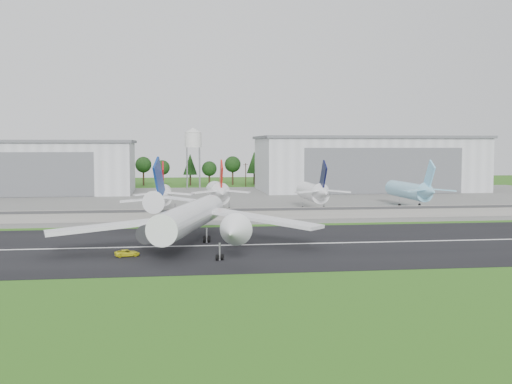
{
  "coord_description": "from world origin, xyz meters",
  "views": [
    {
      "loc": [
        -16.56,
        -122.34,
        20.92
      ],
      "look_at": [
        5.52,
        40.0,
        9.0
      ],
      "focal_mm": 45.0,
      "sensor_mm": 36.0,
      "label": 1
    }
  ],
  "objects": [
    {
      "name": "parked_jet_skyblue",
      "position": [
        63.48,
        81.54,
        5.98
      ],
      "size": [
        7.36,
        37.29,
        16.53
      ],
      "color": "#86C9E7",
      "rests_on": "ground"
    },
    {
      "name": "parked_jet_navy",
      "position": [
        29.27,
        76.55,
        6.11
      ],
      "size": [
        7.36,
        31.29,
        16.61
      ],
      "color": "white",
      "rests_on": "ground"
    },
    {
      "name": "ground",
      "position": [
        0.0,
        0.0,
        0.0
      ],
      "size": [
        600.0,
        600.0,
        0.0
      ],
      "primitive_type": "plane",
      "color": "#285A15",
      "rests_on": "ground"
    },
    {
      "name": "hangar_west",
      "position": [
        -80.0,
        164.92,
        11.63
      ],
      "size": [
        97.0,
        44.0,
        23.2
      ],
      "color": "silver",
      "rests_on": "ground"
    },
    {
      "name": "hangar_east",
      "position": [
        75.0,
        164.92,
        12.63
      ],
      "size": [
        102.0,
        47.0,
        25.2
      ],
      "color": "silver",
      "rests_on": "ground"
    },
    {
      "name": "parked_jet_red_a",
      "position": [
        -18.28,
        76.51,
        5.88
      ],
      "size": [
        7.36,
        31.29,
        16.36
      ],
      "color": "white",
      "rests_on": "ground"
    },
    {
      "name": "water_tower",
      "position": [
        -5.0,
        185.0,
        24.55
      ],
      "size": [
        8.4,
        8.4,
        29.4
      ],
      "color": "#99999E",
      "rests_on": "ground"
    },
    {
      "name": "ground_vehicle",
      "position": [
        -24.48,
        -0.95,
        0.75
      ],
      "size": [
        5.09,
        3.39,
        1.3
      ],
      "primitive_type": "imported",
      "rotation": [
        0.0,
        0.0,
        1.86
      ],
      "color": "yellow",
      "rests_on": "runway"
    },
    {
      "name": "treeline",
      "position": [
        0.0,
        215.0,
        0.0
      ],
      "size": [
        320.0,
        16.0,
        22.0
      ],
      "primitive_type": null,
      "color": "black",
      "rests_on": "ground"
    },
    {
      "name": "runway",
      "position": [
        0.0,
        10.0,
        0.05
      ],
      "size": [
        320.0,
        60.0,
        0.1
      ],
      "primitive_type": "cube",
      "color": "black",
      "rests_on": "ground"
    },
    {
      "name": "main_airliner",
      "position": [
        -12.14,
        9.58,
        4.89
      ],
      "size": [
        55.33,
        58.45,
        18.17
      ],
      "rotation": [
        0.0,
        0.0,
        2.88
      ],
      "color": "white",
      "rests_on": "runway"
    },
    {
      "name": "apron",
      "position": [
        0.0,
        120.0,
        0.05
      ],
      "size": [
        320.0,
        150.0,
        0.1
      ],
      "primitive_type": "cube",
      "color": "slate",
      "rests_on": "ground"
    },
    {
      "name": "runway_centerline",
      "position": [
        0.0,
        10.0,
        0.11
      ],
      "size": [
        220.0,
        1.0,
        0.02
      ],
      "primitive_type": "cube",
      "color": "white",
      "rests_on": "runway"
    },
    {
      "name": "utility_poles",
      "position": [
        0.0,
        200.0,
        0.0
      ],
      "size": [
        230.0,
        3.0,
        12.0
      ],
      "primitive_type": null,
      "color": "black",
      "rests_on": "ground"
    },
    {
      "name": "parked_jet_red_b",
      "position": [
        -1.39,
        76.58,
        6.3
      ],
      "size": [
        7.36,
        31.29,
        16.82
      ],
      "color": "white",
      "rests_on": "ground"
    },
    {
      "name": "blast_fence",
      "position": [
        0.0,
        54.99,
        1.81
      ],
      "size": [
        240.0,
        0.61,
        3.5
      ],
      "color": "gray",
      "rests_on": "ground"
    }
  ]
}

